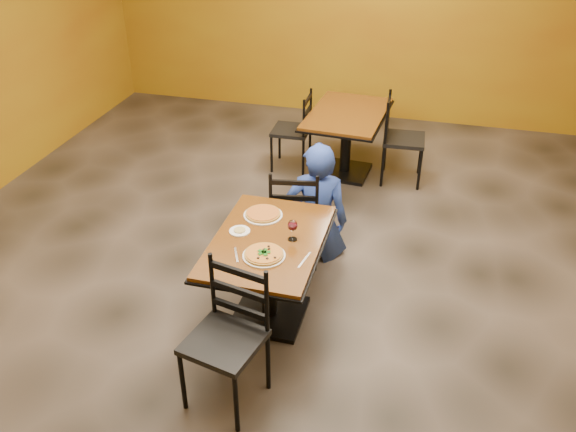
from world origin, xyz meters
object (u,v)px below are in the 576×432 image
(table_second, at_px, (347,129))
(chair_main_far, at_px, (295,213))
(diner, at_px, (317,200))
(side_plate, at_px, (240,231))
(chair_main_near, at_px, (224,342))
(chair_second_left, at_px, (291,131))
(plate_main, at_px, (264,256))
(chair_second_right, at_px, (404,140))
(wine_glass, at_px, (293,229))
(pizza_main, at_px, (264,254))
(table_main, at_px, (268,260))
(pizza_far, at_px, (263,213))
(plate_far, at_px, (263,215))

(table_second, distance_m, chair_main_far, 1.80)
(diner, height_order, side_plate, diner)
(chair_main_near, relative_size, chair_second_left, 1.11)
(chair_main_near, bearing_deg, plate_main, 96.28)
(chair_main_near, relative_size, chair_second_right, 1.03)
(chair_main_near, xyz_separation_m, chair_second_left, (-0.47, 3.54, -0.05))
(chair_second_left, bearing_deg, side_plate, 4.78)
(chair_second_left, bearing_deg, plate_main, 9.56)
(table_second, xyz_separation_m, plate_main, (-0.10, -2.88, 0.20))
(table_second, height_order, wine_glass, wine_glass)
(plate_main, relative_size, side_plate, 1.94)
(diner, bearing_deg, wine_glass, 82.42)
(plate_main, distance_m, wine_glass, 0.31)
(plate_main, bearing_deg, pizza_main, 0.00)
(table_second, bearing_deg, pizza_main, -91.93)
(table_second, height_order, chair_main_near, chair_main_near)
(chair_main_near, bearing_deg, table_main, 100.20)
(table_main, height_order, chair_second_left, chair_second_left)
(chair_second_right, distance_m, plate_main, 2.98)
(table_second, bearing_deg, pizza_far, -96.48)
(plate_main, bearing_deg, chair_second_right, 75.55)
(pizza_main, xyz_separation_m, pizza_far, (-0.17, 0.53, 0.00))
(pizza_main, distance_m, side_plate, 0.38)
(table_main, bearing_deg, plate_far, 112.93)
(chair_main_far, distance_m, pizza_far, 0.64)
(chair_second_right, height_order, pizza_main, chair_second_right)
(plate_main, bearing_deg, wine_glass, 61.41)
(chair_second_left, height_order, chair_second_right, chair_second_right)
(table_second, bearing_deg, side_plate, -98.07)
(chair_main_far, bearing_deg, wine_glass, 92.72)
(chair_second_right, distance_m, wine_glass, 2.70)
(chair_main_far, xyz_separation_m, diner, (0.17, 0.14, 0.08))
(pizza_far, bearing_deg, chair_second_right, 68.76)
(wine_glass, bearing_deg, plate_main, -118.59)
(plate_main, bearing_deg, diner, 83.99)
(plate_main, distance_m, plate_far, 0.56)
(chair_second_left, distance_m, plate_far, 2.39)
(table_second, bearing_deg, diner, -88.92)
(chair_main_near, xyz_separation_m, chair_main_far, (0.03, 1.75, -0.03))
(chair_main_near, relative_size, pizza_main, 3.57)
(plate_far, bearing_deg, chair_second_right, 68.76)
(table_second, height_order, diner, diner)
(chair_second_left, height_order, pizza_far, chair_second_left)
(pizza_main, height_order, side_plate, pizza_main)
(chair_main_far, bearing_deg, plate_far, 67.00)
(chair_main_far, bearing_deg, chair_main_near, 78.84)
(chair_main_near, height_order, pizza_far, chair_main_near)
(chair_second_left, relative_size, plate_far, 2.96)
(table_main, relative_size, chair_main_near, 1.21)
(pizza_main, height_order, plate_far, pizza_main)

